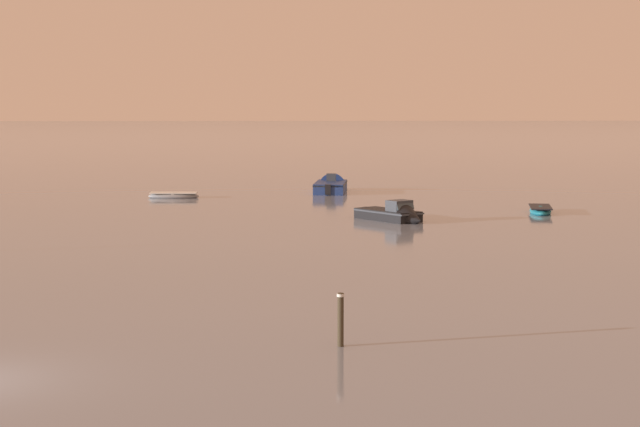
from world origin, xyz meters
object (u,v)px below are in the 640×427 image
object	(u,v)px
rowboat_moored_5	(540,210)
mooring_post_near	(341,321)
rowboat_moored_0	(174,196)
motorboat_moored_1	(331,187)
motorboat_moored_3	(397,216)

from	to	relation	value
rowboat_moored_5	mooring_post_near	bearing A→B (deg)	-11.71
rowboat_moored_0	motorboat_moored_1	world-z (taller)	motorboat_moored_1
rowboat_moored_0	rowboat_moored_5	distance (m)	26.96
rowboat_moored_5	mooring_post_near	xyz separation A→B (m)	(-15.02, -35.63, 0.57)
mooring_post_near	rowboat_moored_0	bearing A→B (deg)	101.02
motorboat_moored_1	motorboat_moored_3	xyz separation A→B (m)	(2.66, -21.21, -0.02)
rowboat_moored_5	mooring_post_near	size ratio (longest dim) A/B	2.37
mooring_post_near	motorboat_moored_1	bearing A→B (deg)	87.06
rowboat_moored_0	mooring_post_near	bearing A→B (deg)	102.55
motorboat_moored_3	mooring_post_near	xyz separation A→B (m)	(-5.36, -31.45, 0.45)
rowboat_moored_5	mooring_post_near	world-z (taller)	mooring_post_near
motorboat_moored_3	mooring_post_near	size ratio (longest dim) A/B	2.96
motorboat_moored_1	mooring_post_near	bearing A→B (deg)	-175.76
rowboat_moored_0	mooring_post_near	size ratio (longest dim) A/B	2.20
rowboat_moored_0	rowboat_moored_5	xyz separation A→B (m)	(24.25, -11.78, 0.01)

